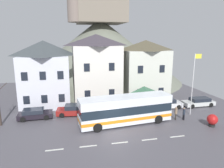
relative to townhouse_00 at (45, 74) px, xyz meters
The scene contains 17 objects.
ground_plane 15.06m from the townhouse_00, 57.22° to the right, with size 40.00×60.00×0.07m.
townhouse_00 is the anchor object (origin of this frame).
townhouse_01 7.53m from the townhouse_00, ahead, with size 6.92×5.82×10.32m.
townhouse_02 15.18m from the townhouse_00, ahead, with size 6.75×5.07×9.45m.
hilltop_castle 20.79m from the townhouse_00, 57.75° to the left, with size 37.44×37.44×21.79m.
transit_bus 13.67m from the townhouse_00, 44.41° to the right, with size 10.95×3.57×3.28m.
bus_shelter 14.39m from the townhouse_00, 23.95° to the right, with size 3.60×3.60×3.48m.
parked_car_00 6.87m from the townhouse_00, 100.25° to the right, with size 4.11×2.09×1.21m.
parked_car_01 7.62m from the townhouse_00, 53.72° to the right, with size 4.46×2.31×1.36m.
parked_car_02 18.09m from the townhouse_00, 17.28° to the right, with size 4.02×2.01×1.31m.
parked_car_03 22.80m from the townhouse_00, 13.99° to the right, with size 4.58×1.88×1.23m.
pedestrian_00 18.82m from the townhouse_00, 31.00° to the right, with size 0.34×0.34×1.63m.
pedestrian_01 19.74m from the townhouse_00, 30.28° to the right, with size 0.30×0.34×1.55m.
pedestrian_02 16.38m from the townhouse_00, 27.21° to the right, with size 0.32×0.34×1.58m.
public_bench 14.65m from the townhouse_00, 13.88° to the right, with size 1.62×0.48×0.87m.
flagpole 20.40m from the townhouse_00, 23.90° to the right, with size 0.95×0.10×7.89m.
harbour_buoy 22.72m from the townhouse_00, 32.94° to the right, with size 1.17×1.17×1.42m.
Camera 1 is at (-4.54, -18.83, 9.64)m, focal length 32.99 mm.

